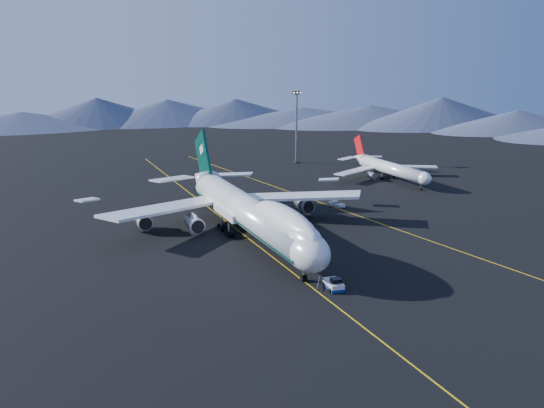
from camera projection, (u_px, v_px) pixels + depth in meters
name	position (u px, v px, depth m)	size (l,w,h in m)	color
ground	(249.00, 238.00, 124.80)	(500.00, 500.00, 0.00)	black
taxiway_line_main	(249.00, 238.00, 124.80)	(0.25, 220.00, 0.01)	#E2B50D
taxiway_line_side	(351.00, 213.00, 144.92)	(0.25, 200.00, 0.01)	#E2B50D
boeing_747	(248.00, 211.00, 123.47)	(59.62, 72.43, 19.37)	silver
pushback_tug	(334.00, 285.00, 97.51)	(3.05, 4.77, 1.96)	silver
second_jet	(389.00, 168.00, 184.54)	(36.75, 41.52, 11.81)	silver
service_van	(337.00, 204.00, 151.35)	(2.33, 5.05, 1.40)	white
floodlight_mast	(296.00, 127.00, 211.97)	(3.11, 2.33, 25.19)	black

